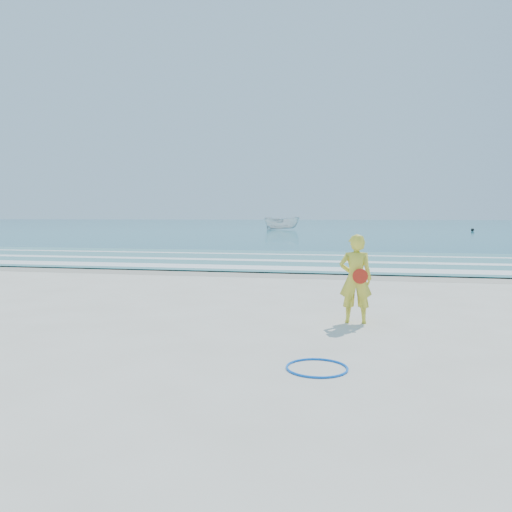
# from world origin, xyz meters

# --- Properties ---
(ground) EXTENTS (400.00, 400.00, 0.00)m
(ground) POSITION_xyz_m (0.00, 0.00, 0.00)
(ground) COLOR silver
(ground) RESTS_ON ground
(wet_sand) EXTENTS (400.00, 2.40, 0.00)m
(wet_sand) POSITION_xyz_m (0.00, 9.00, 0.00)
(wet_sand) COLOR #B2A893
(wet_sand) RESTS_ON ground
(ocean) EXTENTS (400.00, 190.00, 0.04)m
(ocean) POSITION_xyz_m (0.00, 105.00, 0.02)
(ocean) COLOR #19727F
(ocean) RESTS_ON ground
(shallow) EXTENTS (400.00, 10.00, 0.01)m
(shallow) POSITION_xyz_m (0.00, 14.00, 0.04)
(shallow) COLOR #59B7AD
(shallow) RESTS_ON ocean
(foam_near) EXTENTS (400.00, 1.40, 0.01)m
(foam_near) POSITION_xyz_m (0.00, 10.30, 0.05)
(foam_near) COLOR white
(foam_near) RESTS_ON shallow
(foam_mid) EXTENTS (400.00, 0.90, 0.01)m
(foam_mid) POSITION_xyz_m (0.00, 13.20, 0.05)
(foam_mid) COLOR white
(foam_mid) RESTS_ON shallow
(foam_far) EXTENTS (400.00, 0.60, 0.01)m
(foam_far) POSITION_xyz_m (0.00, 16.50, 0.05)
(foam_far) COLOR white
(foam_far) RESTS_ON shallow
(hoop) EXTENTS (0.98, 0.98, 0.03)m
(hoop) POSITION_xyz_m (1.84, -1.14, 0.01)
(hoop) COLOR blue
(hoop) RESTS_ON ground
(boat) EXTENTS (4.82, 2.11, 1.81)m
(boat) POSITION_xyz_m (-7.40, 56.97, 0.95)
(boat) COLOR silver
(boat) RESTS_ON ocean
(buoy) EXTENTS (0.38, 0.38, 0.38)m
(buoy) POSITION_xyz_m (15.48, 54.99, 0.23)
(buoy) COLOR black
(buoy) RESTS_ON ocean
(woman) EXTENTS (0.60, 0.42, 1.61)m
(woman) POSITION_xyz_m (2.30, 1.74, 0.81)
(woman) COLOR yellow
(woman) RESTS_ON ground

